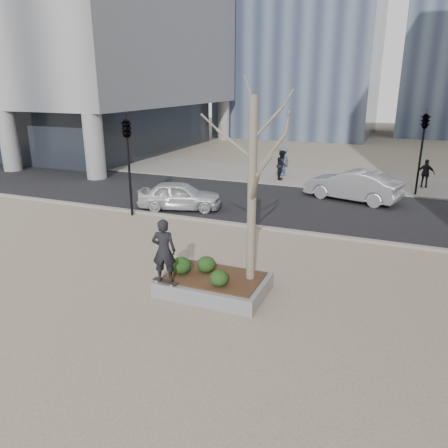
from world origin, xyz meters
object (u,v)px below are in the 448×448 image
at_px(planter, 214,285).
at_px(skateboarder, 164,251).
at_px(skateboard, 165,282).
at_px(police_car, 180,196).

bearing_deg(planter, skateboarder, -142.05).
relative_size(planter, skateboarder, 1.67).
distance_m(planter, skateboarder, 1.84).
relative_size(planter, skateboard, 3.85).
bearing_deg(skateboard, planter, 46.98).
bearing_deg(planter, police_car, 124.02).
xyz_separation_m(skateboarder, police_car, (-3.81, 8.13, -0.74)).
height_order(skateboard, police_car, police_car).
xyz_separation_m(skateboard, skateboarder, (0.00, 0.00, 0.94)).
distance_m(skateboard, police_car, 8.98).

